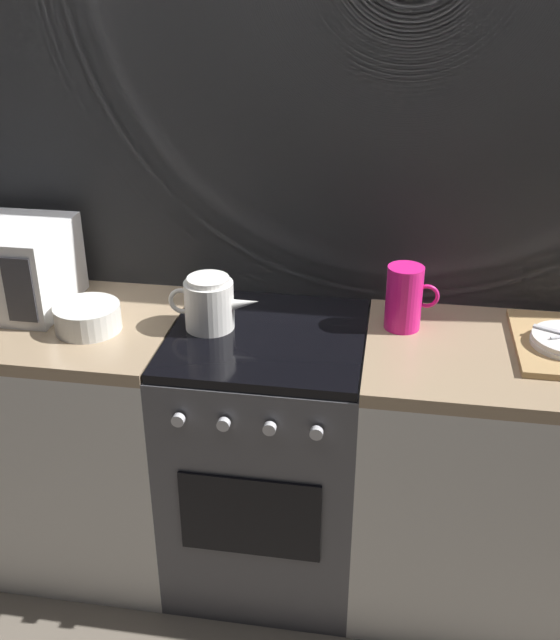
{
  "coord_description": "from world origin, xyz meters",
  "views": [
    {
      "loc": [
        0.36,
        -1.97,
        1.95
      ],
      "look_at": [
        0.04,
        0.0,
        0.95
      ],
      "focal_mm": 42.03,
      "sensor_mm": 36.0,
      "label": 1
    }
  ],
  "objects": [
    {
      "name": "mixing_bowl",
      "position": [
        -0.54,
        -0.06,
        0.94
      ],
      "size": [
        0.2,
        0.2,
        0.08
      ],
      "primitive_type": "cylinder",
      "color": "silver",
      "rests_on": "counter_left"
    },
    {
      "name": "kettle",
      "position": [
        -0.18,
        0.02,
        0.98
      ],
      "size": [
        0.28,
        0.15,
        0.17
      ],
      "color": "white",
      "rests_on": "stove_unit"
    },
    {
      "name": "counter_left",
      "position": [
        -0.9,
        0.0,
        0.45
      ],
      "size": [
        1.2,
        0.6,
        0.9
      ],
      "color": "silver",
      "rests_on": "ground_plane"
    },
    {
      "name": "ground_plane",
      "position": [
        0.0,
        0.0,
        0.0
      ],
      "size": [
        8.0,
        8.0,
        0.0
      ],
      "primitive_type": "plane",
      "color": "#6B6054"
    },
    {
      "name": "stove_unit",
      "position": [
        -0.0,
        -0.0,
        0.45
      ],
      "size": [
        0.6,
        0.63,
        0.9
      ],
      "color": "#4C4C51",
      "rests_on": "ground_plane"
    },
    {
      "name": "pitcher",
      "position": [
        0.4,
        0.11,
        1.0
      ],
      "size": [
        0.16,
        0.11,
        0.2
      ],
      "color": "#E5197A",
      "rests_on": "counter_right"
    },
    {
      "name": "counter_right",
      "position": [
        0.9,
        0.0,
        0.45
      ],
      "size": [
        1.2,
        0.6,
        0.9
      ],
      "color": "silver",
      "rests_on": "ground_plane"
    },
    {
      "name": "back_wall",
      "position": [
        0.0,
        0.32,
        1.2
      ],
      "size": [
        3.6,
        0.05,
        2.4
      ],
      "color": "gray",
      "rests_on": "ground_plane"
    }
  ]
}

